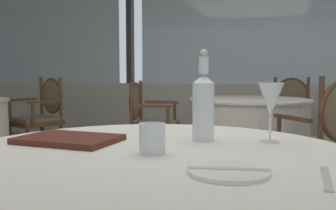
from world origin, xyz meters
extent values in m
cube|color=beige|center=(0.00, 3.49, 0.42)|extent=(10.15, 0.12, 0.85)
cube|color=silver|center=(-3.18, 3.51, 1.72)|extent=(2.80, 0.02, 1.74)
cube|color=silver|center=(0.00, 3.51, 1.72)|extent=(2.80, 0.02, 1.74)
cube|color=#333338|center=(-1.59, 3.49, 1.72)|extent=(0.08, 0.14, 1.74)
cylinder|color=silver|center=(0.17, -0.77, 0.74)|extent=(1.26, 1.26, 0.02)
cylinder|color=white|center=(0.42, -0.94, 0.75)|extent=(0.19, 0.19, 0.01)
cube|color=silver|center=(0.42, -0.94, 0.76)|extent=(0.19, 0.04, 0.00)
cube|color=silver|center=(0.63, -0.93, 0.75)|extent=(0.03, 0.20, 0.00)
cylinder|color=white|center=(0.28, -0.53, 0.85)|extent=(0.08, 0.08, 0.20)
cone|color=white|center=(0.28, -0.53, 0.96)|extent=(0.08, 0.08, 0.03)
cylinder|color=white|center=(0.28, -0.53, 1.01)|extent=(0.03, 0.03, 0.06)
sphere|color=silver|center=(0.28, -0.53, 1.05)|extent=(0.03, 0.03, 0.03)
cylinder|color=white|center=(0.51, -0.51, 0.75)|extent=(0.06, 0.06, 0.00)
cylinder|color=white|center=(0.51, -0.51, 0.79)|extent=(0.01, 0.01, 0.09)
cone|color=white|center=(0.51, -0.51, 0.89)|extent=(0.09, 0.09, 0.11)
cylinder|color=white|center=(0.18, -0.78, 0.79)|extent=(0.08, 0.08, 0.09)
cube|color=#512319|center=(-0.15, -0.69, 0.76)|extent=(0.34, 0.25, 0.02)
cylinder|color=silver|center=(0.30, 1.82, 0.74)|extent=(1.16, 1.16, 0.02)
cylinder|color=silver|center=(0.30, 1.82, 0.36)|extent=(1.13, 1.13, 0.73)
cube|color=brown|center=(0.66, 2.67, 0.42)|extent=(0.60, 0.60, 0.05)
cube|color=#75664C|center=(0.66, 2.67, 0.46)|extent=(0.55, 0.55, 0.04)
cylinder|color=brown|center=(0.76, 2.41, 0.20)|extent=(0.04, 0.04, 0.39)
cylinder|color=brown|center=(0.40, 2.57, 0.20)|extent=(0.04, 0.04, 0.39)
cylinder|color=brown|center=(0.92, 2.78, 0.20)|extent=(0.04, 0.04, 0.39)
cylinder|color=brown|center=(0.55, 2.94, 0.20)|extent=(0.04, 0.04, 0.39)
cylinder|color=brown|center=(0.92, 2.78, 0.70)|extent=(0.04, 0.04, 0.51)
cylinder|color=brown|center=(0.55, 2.94, 0.70)|extent=(0.04, 0.04, 0.51)
ellipsoid|color=#75664C|center=(0.74, 2.87, 0.72)|extent=(0.38, 0.20, 0.43)
torus|color=brown|center=(0.74, 2.87, 0.72)|extent=(0.42, 0.20, 0.44)
cube|color=brown|center=(0.88, 2.56, 0.66)|extent=(0.17, 0.35, 0.03)
cylinder|color=brown|center=(0.83, 2.43, 0.55)|extent=(0.03, 0.03, 0.22)
cube|color=brown|center=(0.42, 2.75, 0.66)|extent=(0.17, 0.35, 0.03)
cylinder|color=brown|center=(0.36, 2.62, 0.55)|extent=(0.03, 0.03, 0.22)
cube|color=brown|center=(-0.61, 1.70, 0.44)|extent=(0.52, 0.52, 0.05)
cube|color=#75664C|center=(-0.61, 1.70, 0.48)|extent=(0.47, 0.47, 0.04)
cylinder|color=brown|center=(-0.44, 1.93, 0.21)|extent=(0.04, 0.04, 0.41)
cylinder|color=brown|center=(-0.39, 1.53, 0.21)|extent=(0.04, 0.04, 0.41)
cylinder|color=brown|center=(-0.84, 1.88, 0.21)|extent=(0.04, 0.04, 0.41)
cylinder|color=brown|center=(-0.78, 1.48, 0.21)|extent=(0.04, 0.04, 0.41)
cylinder|color=brown|center=(-0.84, 1.88, 0.69)|extent=(0.04, 0.04, 0.45)
cylinder|color=brown|center=(-0.78, 1.48, 0.69)|extent=(0.04, 0.04, 0.45)
ellipsoid|color=#75664C|center=(-0.82, 1.68, 0.71)|extent=(0.10, 0.39, 0.38)
torus|color=brown|center=(-0.82, 1.68, 0.71)|extent=(0.08, 0.39, 0.39)
cube|color=brown|center=(-0.62, 1.95, 0.68)|extent=(0.37, 0.08, 0.03)
cylinder|color=brown|center=(-0.48, 1.97, 0.57)|extent=(0.03, 0.03, 0.22)
cube|color=brown|center=(-0.56, 1.46, 0.68)|extent=(0.37, 0.08, 0.03)
cylinder|color=brown|center=(-0.42, 1.48, 0.57)|extent=(0.03, 0.03, 0.22)
cube|color=brown|center=(0.86, 1.09, 0.42)|extent=(0.64, 0.64, 0.05)
cube|color=#75664C|center=(0.86, 1.09, 0.47)|extent=(0.59, 0.59, 0.04)
cylinder|color=brown|center=(0.58, 1.13, 0.20)|extent=(0.04, 0.04, 0.40)
cylinder|color=brown|center=(0.90, 1.37, 0.20)|extent=(0.04, 0.04, 0.40)
cylinder|color=brown|center=(0.83, 0.81, 0.20)|extent=(0.04, 0.04, 0.40)
cylinder|color=brown|center=(0.83, 0.81, 0.71)|extent=(0.04, 0.04, 0.52)
cube|color=brown|center=(0.65, 0.95, 0.67)|extent=(0.25, 0.31, 0.03)
cylinder|color=brown|center=(0.57, 1.07, 0.56)|extent=(0.03, 0.03, 0.22)
cylinder|color=brown|center=(0.96, 1.37, 0.56)|extent=(0.03, 0.03, 0.22)
cube|color=brown|center=(-2.02, 1.69, 0.45)|extent=(0.61, 0.61, 0.05)
cube|color=#75664C|center=(-2.02, 1.69, 0.49)|extent=(0.56, 0.56, 0.04)
cylinder|color=brown|center=(-1.92, 1.43, 0.21)|extent=(0.04, 0.04, 0.42)
cylinder|color=brown|center=(-2.29, 1.60, 0.21)|extent=(0.04, 0.04, 0.42)
cylinder|color=brown|center=(-1.75, 1.79, 0.21)|extent=(0.04, 0.04, 0.42)
cylinder|color=brown|center=(-2.12, 1.96, 0.21)|extent=(0.04, 0.04, 0.42)
cylinder|color=brown|center=(-1.75, 1.79, 0.71)|extent=(0.04, 0.04, 0.48)
cylinder|color=brown|center=(-2.12, 1.96, 0.71)|extent=(0.04, 0.04, 0.48)
ellipsoid|color=#75664C|center=(-1.93, 1.89, 0.73)|extent=(0.38, 0.21, 0.40)
torus|color=brown|center=(-1.93, 1.89, 0.73)|extent=(0.39, 0.20, 0.42)
cube|color=brown|center=(-1.80, 1.57, 0.69)|extent=(0.19, 0.35, 0.03)
cylinder|color=brown|center=(-1.86, 1.44, 0.58)|extent=(0.03, 0.03, 0.22)
cube|color=brown|center=(-2.25, 1.78, 0.69)|extent=(0.19, 0.35, 0.03)
cylinder|color=brown|center=(-2.31, 1.65, 0.58)|extent=(0.03, 0.03, 0.22)
camera|label=1|loc=(0.51, -1.79, 0.98)|focal=39.10mm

